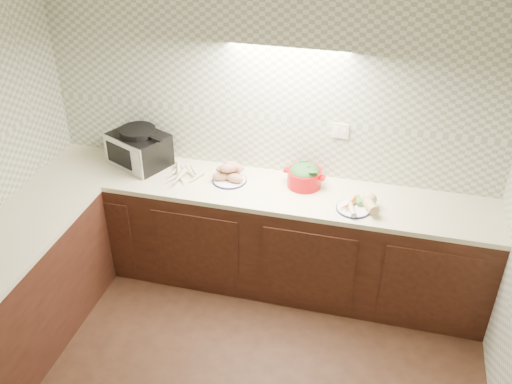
% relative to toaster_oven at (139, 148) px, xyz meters
% --- Properties ---
extents(room, '(3.60, 3.60, 2.60)m').
position_rel_toaster_oven_xyz_m(room, '(1.05, -1.62, 0.58)').
color(room, black).
rests_on(room, ground).
extents(counter, '(3.60, 3.60, 0.90)m').
position_rel_toaster_oven_xyz_m(counter, '(0.37, -0.94, -0.60)').
color(counter, black).
rests_on(counter, ground).
extents(toaster_oven, '(0.55, 0.50, 0.32)m').
position_rel_toaster_oven_xyz_m(toaster_oven, '(0.00, 0.00, 0.00)').
color(toaster_oven, black).
rests_on(toaster_oven, counter).
extents(parsnip_pile, '(0.35, 0.34, 0.07)m').
position_rel_toaster_oven_xyz_m(parsnip_pile, '(0.45, -0.12, -0.12)').
color(parsnip_pile, beige).
rests_on(parsnip_pile, counter).
extents(sweet_potato_plate, '(0.27, 0.27, 0.16)m').
position_rel_toaster_oven_xyz_m(sweet_potato_plate, '(0.79, -0.07, -0.09)').
color(sweet_potato_plate, '#10143C').
rests_on(sweet_potato_plate, counter).
extents(onion_bowl, '(0.14, 0.14, 0.11)m').
position_rel_toaster_oven_xyz_m(onion_bowl, '(0.77, 0.04, -0.11)').
color(onion_bowl, black).
rests_on(onion_bowl, counter).
extents(dutch_oven, '(0.34, 0.31, 0.19)m').
position_rel_toaster_oven_xyz_m(dutch_oven, '(1.37, -0.00, -0.06)').
color(dutch_oven, '#B60108').
rests_on(dutch_oven, counter).
extents(veg_plate, '(0.32, 0.32, 0.12)m').
position_rel_toaster_oven_xyz_m(veg_plate, '(1.83, -0.21, -0.11)').
color(veg_plate, '#10143C').
rests_on(veg_plate, counter).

